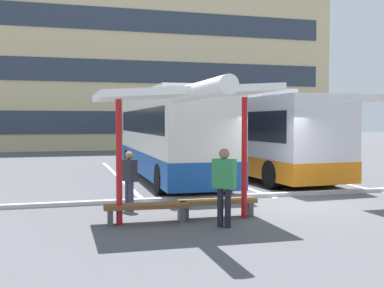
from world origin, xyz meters
The scene contains 13 objects.
ground_plane centered at (0.00, 0.00, 0.00)m, with size 160.00×160.00×0.00m, color #515156.
terminal_building centered at (0.03, 34.33, 8.36)m, with size 35.22×15.40×19.46m.
coach_bus_0 centered at (-2.09, 6.78, 1.72)m, with size 2.68×11.75×3.74m.
coach_bus_1 centered at (1.71, 6.96, 1.69)m, with size 3.26×11.42×3.63m.
lane_stripe_0 centered at (-4.00, 7.95, 0.00)m, with size 0.16×14.00×0.01m, color white.
lane_stripe_1 centered at (0.00, 7.95, 0.00)m, with size 0.16×14.00×0.01m, color white.
lane_stripe_2 centered at (4.00, 7.95, 0.00)m, with size 0.16×14.00×0.01m, color white.
waiting_shelter_0 centered at (-3.58, -1.81, 2.93)m, with size 4.04×4.30×3.22m.
bench_0 centered at (-4.48, -1.54, 0.34)m, with size 1.97×0.55×0.45m.
bench_1 centered at (-2.68, -1.36, 0.34)m, with size 1.95×0.45×0.45m.
platform_kerb centered at (0.00, 1.24, 0.06)m, with size 44.00×0.24×0.12m, color #ADADA8.
waiting_passenger_0 centered at (-4.63, 0.13, 0.90)m, with size 0.40×0.50×1.57m.
waiting_passenger_1 centered at (-2.88, -2.42, 1.03)m, with size 0.53×0.50×1.76m.
Camera 1 is at (-6.38, -12.32, 2.35)m, focal length 44.47 mm.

